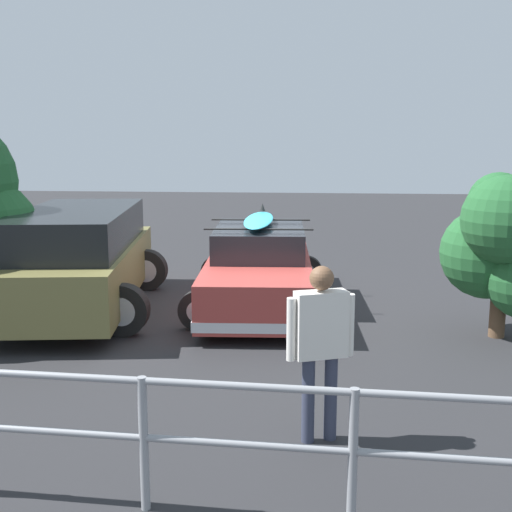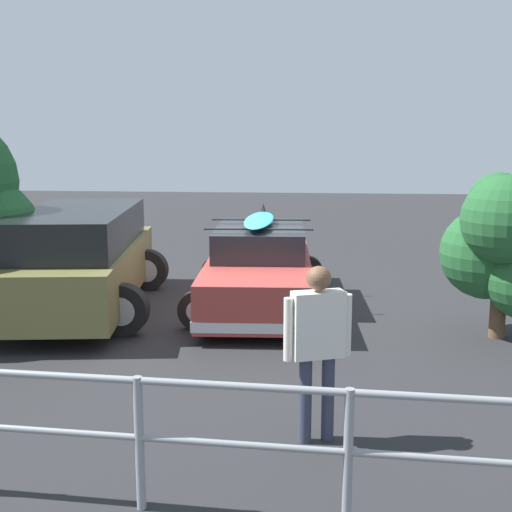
{
  "view_description": "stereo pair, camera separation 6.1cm",
  "coord_description": "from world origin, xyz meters",
  "px_view_note": "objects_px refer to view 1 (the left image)",
  "views": [
    {
      "loc": [
        -1.11,
        10.06,
        2.76
      ],
      "look_at": [
        -0.26,
        0.41,
        0.95
      ],
      "focal_mm": 45.0,
      "sensor_mm": 36.0,
      "label": 1
    },
    {
      "loc": [
        -1.17,
        10.06,
        2.76
      ],
      "look_at": [
        -0.26,
        0.41,
        0.95
      ],
      "focal_mm": 45.0,
      "sensor_mm": 36.0,
      "label": 2
    }
  ],
  "objects_px": {
    "suv_car": "(79,258)",
    "bush_near_left": "(506,243)",
    "sedan_car": "(259,269)",
    "person_bystander": "(321,338)"
  },
  "relations": [
    {
      "from": "sedan_car",
      "to": "suv_car",
      "type": "xyz_separation_m",
      "value": [
        2.84,
        0.55,
        0.23
      ]
    },
    {
      "from": "sedan_car",
      "to": "bush_near_left",
      "type": "xyz_separation_m",
      "value": [
        -3.46,
        1.54,
        0.73
      ]
    },
    {
      "from": "suv_car",
      "to": "bush_near_left",
      "type": "height_order",
      "value": "bush_near_left"
    },
    {
      "from": "bush_near_left",
      "to": "sedan_car",
      "type": "bearing_deg",
      "value": -24.0
    },
    {
      "from": "person_bystander",
      "to": "bush_near_left",
      "type": "distance_m",
      "value": 4.1
    },
    {
      "from": "sedan_car",
      "to": "person_bystander",
      "type": "bearing_deg",
      "value": 101.26
    },
    {
      "from": "sedan_car",
      "to": "suv_car",
      "type": "relative_size",
      "value": 0.92
    },
    {
      "from": "suv_car",
      "to": "bush_near_left",
      "type": "relative_size",
      "value": 2.12
    },
    {
      "from": "suv_car",
      "to": "bush_near_left",
      "type": "distance_m",
      "value": 6.4
    },
    {
      "from": "sedan_car",
      "to": "person_bystander",
      "type": "xyz_separation_m",
      "value": [
        -0.95,
        4.76,
        0.37
      ]
    }
  ]
}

